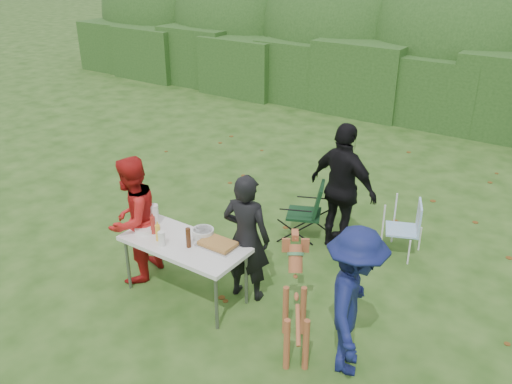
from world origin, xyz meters
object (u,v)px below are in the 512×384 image
Objects in this scene: child at (354,302)px; lawn_chair at (402,228)px; dog at (296,310)px; beer_bottle at (188,238)px; folding_table at (184,246)px; person_red_jacket at (133,220)px; person_cook at (246,238)px; mustard_bottle at (158,233)px; camping_chair at (304,211)px; ketchup_bottle at (153,225)px; paper_towel_roll at (154,215)px; person_black_puffy at (343,188)px.

child reaches higher than lawn_chair.
dog reaches higher than beer_bottle.
folding_table is 0.80m from person_red_jacket.
person_cook reaches higher than dog.
mustard_bottle is (-1.83, -0.04, 0.33)m from dog.
beer_bottle reaches higher than camping_chair.
mustard_bottle reaches higher than lawn_chair.
ketchup_bottle is 0.23m from paper_towel_roll.
child is (2.13, 0.01, 0.10)m from folding_table.
paper_towel_roll is at bearing 68.02° from child.
person_black_puffy reaches higher than camping_chair.
person_red_jacket is 1.50× the size of dog.
dog is 2.38m from camping_chair.
person_cook reaches higher than child.
person_red_jacket is 0.36m from ketchup_bottle.
paper_towel_roll is at bearing 51.51° from dog.
mustard_bottle is 0.83× the size of beer_bottle.
person_black_puffy is at bearing 1.08° from lawn_chair.
lawn_chair is (1.17, 1.97, -0.40)m from person_cook.
ketchup_bottle is at bearing 25.69° from lawn_chair.
person_red_jacket reaches higher than child.
person_black_puffy reaches higher than ketchup_bottle.
folding_table is 0.95× the size of person_cook.
person_black_puffy reaches higher than beer_bottle.
ketchup_bottle is (-1.44, -2.11, -0.05)m from person_black_puffy.
ketchup_bottle is (-1.02, -0.47, 0.06)m from person_cook.
dog reaches higher than paper_towel_roll.
beer_bottle is at bearing 57.06° from camping_chair.
child reaches higher than ketchup_bottle.
dog reaches higher than mustard_bottle.
person_cook is at bearing 98.07° from person_red_jacket.
dog is 4.50× the size of beer_bottle.
person_red_jacket is at bearing 35.10° from camping_chair.
person_black_puffy is 1.67× the size of dog.
beer_bottle is at bearing -21.30° from folding_table.
dog reaches higher than lawn_chair.
child is at bearing 80.77° from person_red_jacket.
dog is at bearing 78.48° from person_red_jacket.
person_black_puffy is at bearing 64.17° from folding_table.
person_cook is 1.13m from dog.
dog is at bearing 94.12° from camping_chair.
dog is at bearing -5.78° from paper_towel_roll.
lawn_chair is at bearing -10.77° from child.
person_red_jacket reaches higher than folding_table.
ketchup_bottle is 0.85× the size of paper_towel_roll.
ketchup_bottle is (-0.44, -0.04, 0.16)m from folding_table.
dog is 4.15× the size of paper_towel_roll.
folding_table is 0.21m from beer_bottle.
person_cook is 0.98× the size of person_red_jacket.
person_red_jacket is at bearing 71.34° from child.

